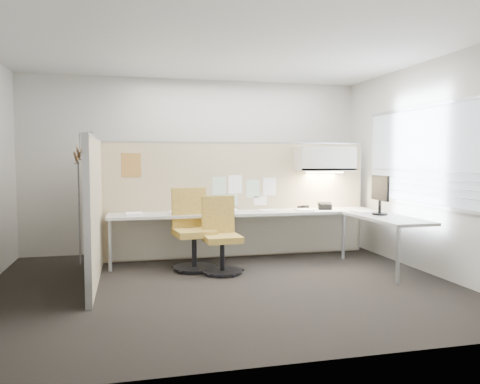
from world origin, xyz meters
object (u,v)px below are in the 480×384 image
object	(u,v)px
desk	(270,221)
monitor	(380,192)
phone	(324,206)
chair_right	(221,238)
chair_left	(192,232)

from	to	relation	value
desk	monitor	xyz separation A→B (m)	(1.37, -0.71, 0.44)
monitor	phone	world-z (taller)	monitor
chair_right	monitor	xyz separation A→B (m)	(2.21, -0.21, 0.58)
chair_left	monitor	bearing A→B (deg)	-19.25
phone	desk	bearing A→B (deg)	-153.42
monitor	phone	xyz separation A→B (m)	(-0.45, 0.86, -0.26)
desk	chair_left	xyz separation A→B (m)	(-1.18, -0.21, -0.09)
desk	phone	xyz separation A→B (m)	(0.92, 0.16, 0.18)
chair_right	chair_left	bearing A→B (deg)	137.56
desk	monitor	size ratio (longest dim) A/B	7.32
monitor	chair_left	bearing A→B (deg)	85.52
chair_right	monitor	distance (m)	2.29
desk	chair_left	world-z (taller)	chair_left
chair_left	monitor	world-z (taller)	monitor
desk	chair_right	size ratio (longest dim) A/B	4.01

